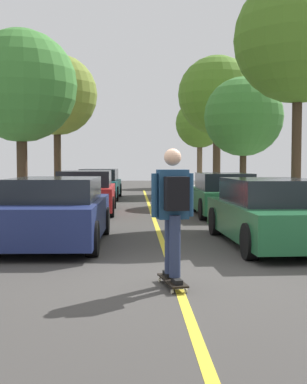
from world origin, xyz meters
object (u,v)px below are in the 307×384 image
(parked_car_right_nearest, at_px, (272,213))
(street_tree_left_near, at_px, (57,95))
(parked_car_right_near, at_px, (223,195))
(street_tree_right_farthest, at_px, (200,124))
(parked_car_left_near, at_px, (86,192))
(street_tree_left_nearest, at_px, (21,86))
(street_tree_right_nearest, at_px, (298,39))
(skateboard, at_px, (172,281))
(parked_car_left_nearest, at_px, (56,212))
(skateboarder, at_px, (173,206))
(street_tree_right_far, at_px, (217,96))
(street_tree_right_near, at_px, (243,117))
(parked_car_left_far, at_px, (99,184))

(parked_car_right_nearest, height_order, street_tree_left_near, street_tree_left_near)
(parked_car_right_near, xyz_separation_m, street_tree_right_farthest, (1.69, 18.94, 3.63))
(parked_car_left_near, bearing_deg, street_tree_left_nearest, -132.24)
(street_tree_left_nearest, height_order, street_tree_right_nearest, street_tree_right_nearest)
(street_tree_right_nearest, height_order, skateboard, street_tree_right_nearest)
(parked_car_left_nearest, height_order, street_tree_left_nearest, street_tree_left_nearest)
(skateboard, bearing_deg, street_tree_right_nearest, 61.26)
(parked_car_left_near, height_order, skateboarder, skateboarder)
(street_tree_right_far, xyz_separation_m, skateboard, (-3.97, -20.95, -5.18))
(parked_car_right_nearest, bearing_deg, street_tree_right_near, 81.04)
(street_tree_left_nearest, height_order, street_tree_right_near, street_tree_left_nearest)
(street_tree_left_near, bearing_deg, skateboard, -76.24)
(parked_car_left_nearest, bearing_deg, street_tree_left_near, 98.13)
(parked_car_left_near, distance_m, skateboard, 10.58)
(parked_car_left_far, bearing_deg, street_tree_left_nearest, -101.10)
(parked_car_left_far, distance_m, street_tree_right_nearest, 12.38)
(street_tree_left_near, relative_size, street_tree_right_nearest, 0.92)
(street_tree_left_nearest, distance_m, street_tree_right_near, 9.65)
(street_tree_left_near, relative_size, street_tree_right_farthest, 1.06)
(street_tree_left_nearest, xyz_separation_m, street_tree_right_near, (7.78, 5.70, -0.36))
(street_tree_left_near, distance_m, skateboarder, 16.41)
(parked_car_right_nearest, relative_size, street_tree_right_farthest, 0.78)
(street_tree_right_far, bearing_deg, skateboarder, -100.70)
(parked_car_left_nearest, bearing_deg, skateboarder, -60.49)
(street_tree_right_nearest, height_order, skateboarder, street_tree_right_nearest)
(parked_car_left_near, xyz_separation_m, street_tree_left_nearest, (-1.69, -1.86, 3.21))
(parked_car_left_near, xyz_separation_m, skateboard, (2.12, -10.35, -0.60))
(parked_car_left_nearest, distance_m, street_tree_right_farthest, 25.46)
(street_tree_left_near, relative_size, skateboarder, 3.50)
(skateboard, bearing_deg, parked_car_left_far, 97.06)
(parked_car_left_nearest, xyz_separation_m, street_tree_left_nearest, (-1.69, 4.76, 3.23))
(parked_car_right_near, bearing_deg, street_tree_right_near, 71.13)
(parked_car_left_near, height_order, street_tree_left_nearest, street_tree_left_nearest)
(parked_car_left_near, relative_size, skateboard, 5.11)
(parked_car_left_near, bearing_deg, street_tree_right_farthest, 71.15)
(parked_car_left_nearest, height_order, street_tree_right_near, street_tree_right_near)
(parked_car_left_far, height_order, skateboard, parked_car_left_far)
(parked_car_right_near, xyz_separation_m, street_tree_left_nearest, (-6.09, -0.76, 3.24))
(street_tree_right_nearest, distance_m, skateboarder, 9.17)
(parked_car_right_near, distance_m, street_tree_right_near, 5.96)
(street_tree_right_near, bearing_deg, street_tree_left_near, 170.05)
(parked_car_left_near, bearing_deg, parked_car_left_nearest, -90.00)
(street_tree_right_near, bearing_deg, street_tree_right_far, 90.00)
(skateboarder, bearing_deg, street_tree_left_near, 103.76)
(skateboard, relative_size, skateboarder, 0.49)
(parked_car_right_near, relative_size, street_tree_left_near, 0.65)
(street_tree_right_nearest, relative_size, street_tree_right_farthest, 1.15)
(parked_car_left_near, bearing_deg, skateboard, -78.42)
(parked_car_left_nearest, bearing_deg, parked_car_left_near, 90.00)
(street_tree_right_nearest, distance_m, street_tree_right_farthest, 20.96)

